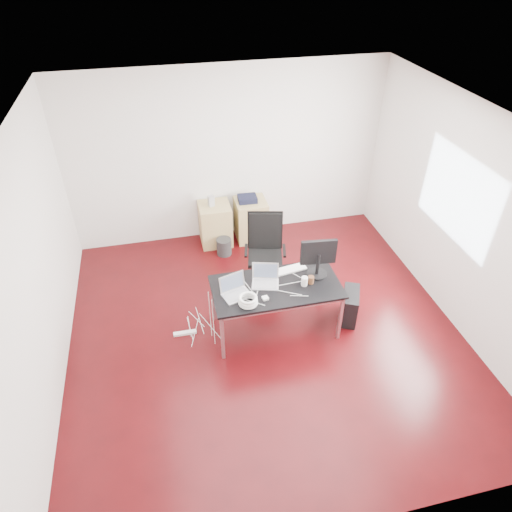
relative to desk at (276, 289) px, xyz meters
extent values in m
plane|color=#330508|center=(-0.14, -0.04, -0.68)|extent=(5.00, 5.00, 0.00)
plane|color=silver|center=(-0.14, -0.04, 2.12)|extent=(5.00, 5.00, 0.00)
plane|color=silver|center=(-0.14, 2.46, 0.72)|extent=(5.00, 0.00, 5.00)
plane|color=silver|center=(-0.14, -2.54, 0.72)|extent=(5.00, 0.00, 5.00)
plane|color=silver|center=(-2.64, -0.04, 0.72)|extent=(0.00, 5.00, 5.00)
plane|color=silver|center=(2.36, -0.04, 0.72)|extent=(0.00, 5.00, 5.00)
plane|color=white|center=(2.34, 0.16, 0.92)|extent=(0.00, 1.50, 1.50)
cube|color=black|center=(0.00, 0.00, 0.04)|extent=(1.60, 0.80, 0.03)
cube|color=silver|center=(-0.75, -0.35, -0.33)|extent=(0.04, 0.04, 0.70)
cube|color=silver|center=(-0.75, 0.35, -0.33)|extent=(0.04, 0.04, 0.70)
cube|color=silver|center=(0.75, -0.35, -0.33)|extent=(0.04, 0.04, 0.70)
cube|color=silver|center=(0.75, 0.35, -0.33)|extent=(0.04, 0.04, 0.70)
cylinder|color=black|center=(0.09, 0.91, -0.44)|extent=(0.06, 0.06, 0.47)
cube|color=black|center=(0.09, 0.91, -0.18)|extent=(0.57, 0.56, 0.06)
cube|color=black|center=(0.14, 1.13, 0.13)|extent=(0.47, 0.20, 0.55)
cube|color=#A28A51|center=(-0.44, 2.19, -0.33)|extent=(0.50, 0.50, 0.70)
cube|color=#A28A51|center=(0.16, 2.19, -0.33)|extent=(0.50, 0.50, 0.70)
cube|color=black|center=(1.03, -0.03, -0.46)|extent=(0.37, 0.49, 0.44)
cylinder|color=black|center=(-0.37, 1.81, -0.54)|extent=(0.26, 0.26, 0.28)
cube|color=white|center=(-1.18, 0.16, -0.66)|extent=(0.30, 0.06, 0.04)
cube|color=silver|center=(-0.51, -0.07, 0.06)|extent=(0.38, 0.32, 0.01)
cube|color=silver|center=(-0.54, 0.04, 0.18)|extent=(0.33, 0.14, 0.22)
cube|color=#475166|center=(-0.54, 0.03, 0.18)|extent=(0.29, 0.12, 0.18)
cube|color=silver|center=(-0.13, 0.05, 0.06)|extent=(0.38, 0.31, 0.01)
cube|color=silver|center=(-0.10, 0.16, 0.18)|extent=(0.33, 0.14, 0.22)
cube|color=#475166|center=(-0.10, 0.16, 0.18)|extent=(0.29, 0.12, 0.18)
cylinder|color=black|center=(0.57, 0.11, 0.06)|extent=(0.26, 0.26, 0.02)
cylinder|color=black|center=(0.57, 0.11, 0.22)|extent=(0.05, 0.05, 0.30)
cube|color=black|center=(0.57, 0.12, 0.39)|extent=(0.45, 0.10, 0.34)
cube|color=#475166|center=(0.57, 0.15, 0.39)|extent=(0.39, 0.05, 0.29)
cube|color=white|center=(0.25, 0.27, 0.06)|extent=(0.46, 0.21, 0.02)
cylinder|color=white|center=(0.34, -0.06, 0.11)|extent=(0.08, 0.08, 0.12)
cylinder|color=brown|center=(0.43, -0.04, 0.10)|extent=(0.10, 0.10, 0.10)
torus|color=white|center=(-0.41, -0.24, 0.07)|extent=(0.24, 0.24, 0.04)
torus|color=white|center=(-0.41, -0.24, 0.11)|extent=(0.23, 0.23, 0.04)
torus|color=white|center=(-0.41, -0.24, 0.14)|extent=(0.22, 0.22, 0.04)
cube|color=white|center=(-0.19, -0.20, 0.07)|extent=(0.08, 0.08, 0.03)
cube|color=#9E9E9E|center=(-0.48, 2.19, 0.11)|extent=(0.11, 0.10, 0.18)
cube|color=black|center=(0.11, 2.21, 0.07)|extent=(0.31, 0.25, 0.09)
camera|label=1|loc=(-1.22, -4.15, 3.70)|focal=32.00mm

